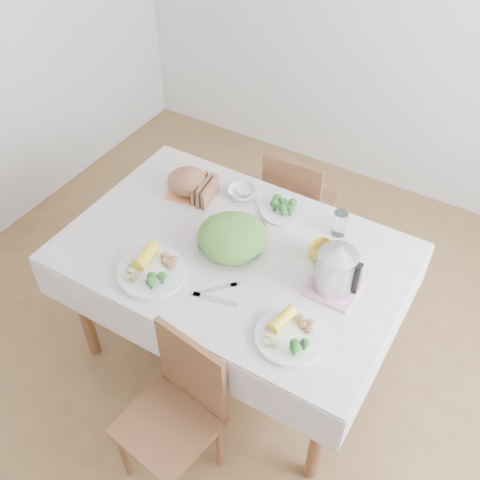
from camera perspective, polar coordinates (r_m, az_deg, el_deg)
The scene contains 19 objects.
floor at distance 3.08m, azimuth -0.52°, elevation -11.12°, with size 3.60×3.60×0.00m, color brown.
dining_table at distance 2.78m, azimuth -0.57°, elevation -6.70°, with size 1.40×0.90×0.75m, color brown.
tablecloth at distance 2.50m, azimuth -0.63°, elevation -1.16°, with size 1.50×1.00×0.01m, color beige.
chair_near at distance 2.36m, azimuth -7.53°, elevation -17.36°, with size 0.36×0.36×0.80m, color brown.
chair_far at distance 3.27m, azimuth 6.18°, elevation 4.67°, with size 0.36×0.36×0.79m, color brown.
salad_bowl at distance 2.48m, azimuth -0.75°, elevation -0.19°, with size 0.30×0.30×0.07m, color white.
dinner_plate_left at distance 2.41m, azimuth -8.85°, elevation -3.31°, with size 0.30×0.30×0.03m, color white.
dinner_plate_right at distance 2.18m, azimuth 5.12°, elevation -9.75°, with size 0.28×0.28×0.02m, color white.
broccoli_plate at distance 2.68m, azimuth 4.36°, elevation 3.00°, with size 0.22×0.22×0.02m, color beige.
napkin at distance 2.81m, azimuth -5.25°, elevation 4.93°, with size 0.19×0.19×0.00m, color #FF934B.
bread_loaf at distance 2.77m, azimuth -5.33°, elevation 5.82°, with size 0.20×0.19×0.12m, color brown.
fruit_bowl at distance 2.75m, azimuth 0.16°, elevation 4.80°, with size 0.14×0.14×0.04m, color white.
yellow_mug at distance 2.45m, azimuth 8.22°, elevation -1.18°, with size 0.11×0.11×0.09m, color gold.
glass_tumbler at distance 2.56m, azimuth 10.10°, elevation 1.71°, with size 0.07×0.07×0.12m, color white.
pink_tray at distance 2.36m, azimuth 9.44°, elevation -4.74°, with size 0.20×0.20×0.02m, color pink.
electric_kettle at distance 2.28m, azimuth 9.76°, elevation -2.87°, with size 0.16×0.16×0.23m, color #B2B5BA.
fork_left at distance 2.41m, azimuth -6.13°, elevation -3.18°, with size 0.02×0.21×0.00m, color silver.
fork_right at distance 2.34m, azimuth -2.41°, elevation -4.95°, with size 0.02×0.18×0.00m, color silver.
knife at distance 2.30m, azimuth -2.52°, elevation -6.06°, with size 0.02×0.20×0.00m, color silver.
Camera 1 is at (0.93, -1.49, 2.53)m, focal length 42.00 mm.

